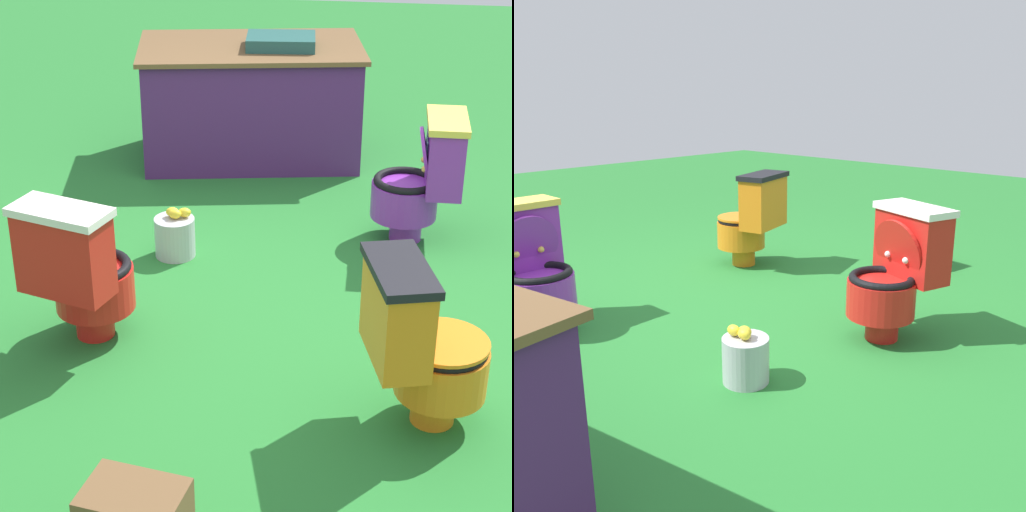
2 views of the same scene
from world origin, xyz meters
The scene contains 6 objects.
ground centered at (0.00, 0.00, 0.00)m, with size 14.00×14.00×0.00m, color #26752D.
toilet_red centered at (-0.94, -0.39, 0.37)m, with size 0.53×0.59×0.73m.
toilet_orange centered at (0.57, -0.80, 0.37)m, with size 0.58×0.51×0.73m.
toilet_purple centered at (0.60, 0.91, 0.37)m, with size 0.49×0.44×0.73m.
vendor_table centered at (-0.52, 2.07, 0.39)m, with size 1.59×1.10×0.85m.
lemon_bucket centered at (-0.72, 0.53, 0.12)m, with size 0.22×0.22×0.28m.
Camera 1 is at (0.36, -4.02, 2.39)m, focal length 66.98 mm.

